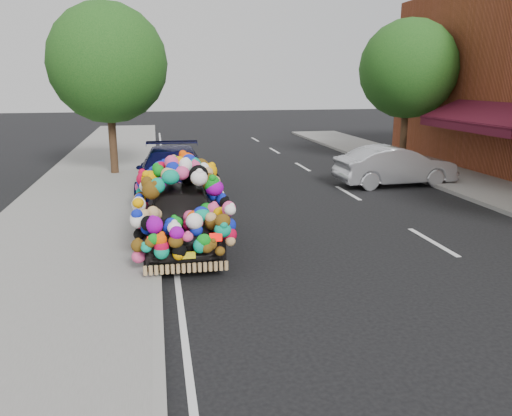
{
  "coord_description": "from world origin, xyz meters",
  "views": [
    {
      "loc": [
        -2.25,
        -9.46,
        3.44
      ],
      "look_at": [
        -0.36,
        -0.04,
        0.98
      ],
      "focal_mm": 35.0,
      "sensor_mm": 36.0,
      "label": 1
    }
  ],
  "objects": [
    {
      "name": "plush_art_car",
      "position": [
        -1.8,
        0.81,
        1.0
      ],
      "size": [
        2.01,
        4.12,
        1.97
      ],
      "rotation": [
        0.0,
        0.0,
        -0.02
      ],
      "color": "black",
      "rests_on": "ground"
    },
    {
      "name": "tree_near_sidewalk",
      "position": [
        -3.8,
        9.5,
        4.02
      ],
      "size": [
        4.2,
        4.2,
        6.13
      ],
      "color": "#332114",
      "rests_on": "ground"
    },
    {
      "name": "kerb",
      "position": [
        -2.35,
        0.0,
        0.07
      ],
      "size": [
        0.15,
        60.0,
        0.13
      ],
      "primitive_type": "cube",
      "color": "gray",
      "rests_on": "ground"
    },
    {
      "name": "sidewalk",
      "position": [
        -4.3,
        0.0,
        0.06
      ],
      "size": [
        4.0,
        60.0,
        0.12
      ],
      "primitive_type": "cube",
      "color": "gray",
      "rests_on": "ground"
    },
    {
      "name": "navy_sedan",
      "position": [
        -1.8,
        5.54,
        0.74
      ],
      "size": [
        2.24,
        5.17,
        1.48
      ],
      "primitive_type": "imported",
      "rotation": [
        0.0,
        0.0,
        -0.03
      ],
      "color": "black",
      "rests_on": "ground"
    },
    {
      "name": "tree_far_b",
      "position": [
        8.0,
        10.0,
        3.89
      ],
      "size": [
        4.0,
        4.0,
        5.9
      ],
      "color": "#332114",
      "rests_on": "ground"
    },
    {
      "name": "silver_hatchback",
      "position": [
        5.59,
        5.87,
        0.66
      ],
      "size": [
        4.06,
        1.57,
        1.32
      ],
      "primitive_type": "imported",
      "rotation": [
        0.0,
        0.0,
        1.61
      ],
      "color": "#ABACB2",
      "rests_on": "ground"
    },
    {
      "name": "ground",
      "position": [
        0.0,
        0.0,
        0.0
      ],
      "size": [
        100.0,
        100.0,
        0.0
      ],
      "primitive_type": "plane",
      "color": "black",
      "rests_on": "ground"
    },
    {
      "name": "lane_markings",
      "position": [
        3.6,
        0.0,
        0.01
      ],
      "size": [
        6.0,
        50.0,
        0.01
      ],
      "primitive_type": null,
      "color": "silver",
      "rests_on": "ground"
    }
  ]
}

